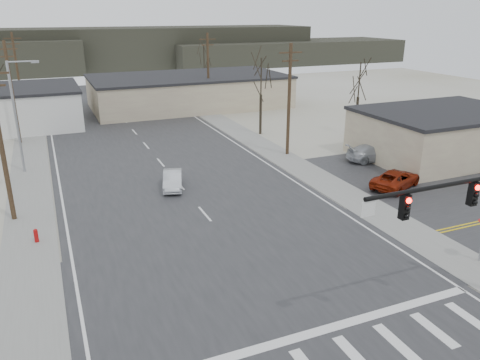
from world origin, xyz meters
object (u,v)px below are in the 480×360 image
(car_parked_dark_a, at_px, (407,153))
(car_parked_silver, at_px, (376,153))
(car_far_a, at_px, (148,107))
(car_far_b, at_px, (94,86))
(fire_hydrant, at_px, (36,235))
(sedan_crossing, at_px, (173,180))
(car_parked_red, at_px, (396,179))

(car_parked_dark_a, height_order, car_parked_silver, car_parked_silver)
(car_far_a, distance_m, car_far_b, 22.21)
(fire_hydrant, height_order, car_far_a, car_far_a)
(car_far_a, bearing_deg, sedan_crossing, 86.47)
(fire_hydrant, height_order, car_parked_red, car_parked_red)
(car_far_b, distance_m, car_parked_silver, 53.77)
(fire_hydrant, xyz_separation_m, car_parked_red, (25.03, -0.93, 0.25))
(car_parked_red, height_order, car_parked_dark_a, car_parked_dark_a)
(fire_hydrant, relative_size, car_parked_dark_a, 0.22)
(sedan_crossing, bearing_deg, car_far_b, 106.01)
(sedan_crossing, relative_size, car_parked_silver, 0.76)
(fire_hydrant, relative_size, car_parked_red, 0.18)
(car_far_b, height_order, car_parked_silver, car_parked_silver)
(car_far_a, bearing_deg, car_far_b, -73.56)
(car_far_b, distance_m, car_parked_dark_a, 55.47)
(car_far_a, relative_size, car_parked_silver, 1.05)
(car_far_b, distance_m, car_parked_red, 58.57)
(car_far_a, xyz_separation_m, car_parked_dark_a, (16.79, -29.49, -0.12))
(fire_hydrant, xyz_separation_m, car_far_b, (9.47, 55.53, 0.25))
(sedan_crossing, distance_m, car_far_a, 28.55)
(fire_hydrant, distance_m, car_parked_silver, 28.28)
(car_parked_dark_a, bearing_deg, car_far_b, 10.07)
(sedan_crossing, xyz_separation_m, car_parked_red, (15.48, -6.45, 0.01))
(car_far_a, xyz_separation_m, car_parked_red, (11.19, -34.68, -0.13))
(car_parked_dark_a, bearing_deg, car_parked_red, 120.47)
(car_far_a, distance_m, car_parked_dark_a, 33.94)
(car_far_b, xyz_separation_m, car_parked_red, (15.56, -56.46, -0.00))
(car_parked_silver, bearing_deg, car_far_b, 33.53)
(fire_hydrant, xyz_separation_m, car_parked_silver, (27.83, 5.00, 0.33))
(fire_hydrant, xyz_separation_m, sedan_crossing, (9.56, 5.53, 0.23))
(car_far_a, relative_size, car_far_b, 1.40)
(sedan_crossing, relative_size, car_parked_dark_a, 0.98)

